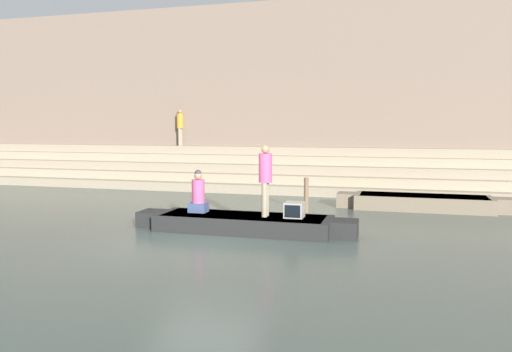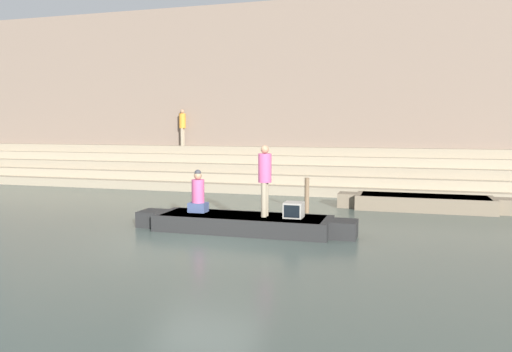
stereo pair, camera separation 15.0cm
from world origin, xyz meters
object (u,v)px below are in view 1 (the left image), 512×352
person_on_steps (180,125)px  mooring_post (306,195)px  person_rowing (198,195)px  rowboat_main (243,223)px  moored_boat_shore (422,202)px  tv_set (294,210)px  person_standing (265,175)px

person_on_steps → mooring_post: bearing=46.3°
person_rowing → person_on_steps: person_on_steps is taller
rowboat_main → person_on_steps: 11.48m
person_rowing → moored_boat_shore: (5.89, 4.65, -0.63)m
rowboat_main → moored_boat_shore: (4.60, 4.78, 0.02)m
tv_set → mooring_post: size_ratio=0.44×
mooring_post → person_rowing: bearing=-127.7°
tv_set → person_standing: bearing=178.9°
person_standing → person_on_steps: person_on_steps is taller
rowboat_main → person_on_steps: person_on_steps is taller
mooring_post → rowboat_main: bearing=-108.5°
person_rowing → person_on_steps: bearing=116.4°
tv_set → moored_boat_shore: bearing=50.0°
mooring_post → person_on_steps: (-7.08, 6.25, 2.23)m
tv_set → moored_boat_shore: (3.27, 4.72, -0.36)m
person_rowing → moored_boat_shore: bearing=37.8°
tv_set → person_on_steps: size_ratio=0.29×
person_standing → mooring_post: bearing=83.8°
rowboat_main → tv_set: size_ratio=11.91×
moored_boat_shore → rowboat_main: bearing=-134.3°
rowboat_main → person_standing: person_standing is taller
rowboat_main → person_on_steps: size_ratio=3.42×
rowboat_main → person_standing: 1.37m
person_standing → mooring_post: size_ratio=1.63×
tv_set → rowboat_main: bearing=177.1°
person_standing → person_on_steps: (-6.59, 9.44, 1.31)m
rowboat_main → person_standing: size_ratio=3.21×
moored_boat_shore → mooring_post: bearing=-156.1°
rowboat_main → person_rowing: (-1.29, 0.13, 0.66)m
rowboat_main → tv_set: bearing=3.8°
moored_boat_shore → person_rowing: bearing=-142.1°
rowboat_main → person_rowing: person_rowing is taller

